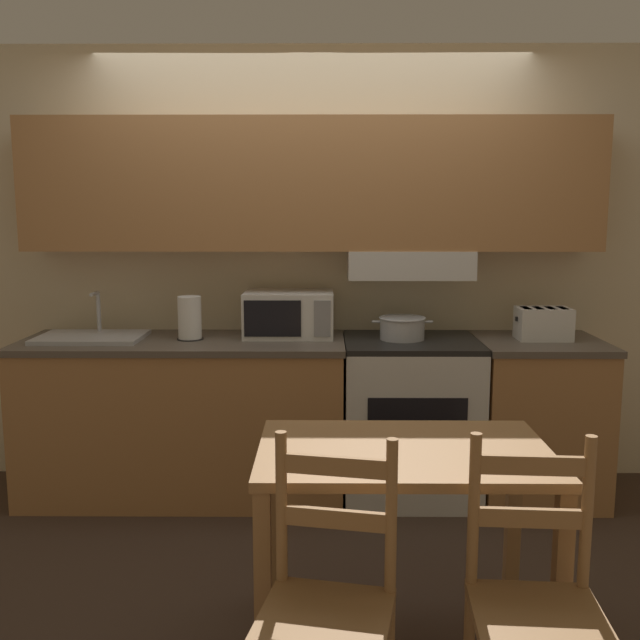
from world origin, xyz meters
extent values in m
plane|color=#3D2D23|center=(0.00, 0.00, 0.00)|extent=(16.00, 16.00, 0.00)
cube|color=beige|center=(0.00, 0.03, 1.27)|extent=(5.62, 0.05, 2.55)
cube|color=#B27A47|center=(0.00, -0.16, 1.75)|extent=(3.22, 0.32, 0.73)
cube|color=silver|center=(0.56, -0.16, 1.31)|extent=(0.71, 0.34, 0.16)
cube|color=#B27A47|center=(-0.72, -0.33, 0.43)|extent=(1.78, 0.65, 0.86)
cube|color=brown|center=(-0.72, -0.33, 0.88)|extent=(1.80, 0.67, 0.04)
cube|color=#B27A47|center=(1.28, -0.33, 0.43)|extent=(0.67, 0.65, 0.86)
cube|color=brown|center=(1.28, -0.33, 0.88)|extent=(0.69, 0.67, 0.04)
cube|color=silver|center=(0.56, -0.32, 0.44)|extent=(0.74, 0.65, 0.87)
cube|color=black|center=(0.56, -0.32, 0.89)|extent=(0.74, 0.65, 0.03)
cube|color=black|center=(0.56, -0.65, 0.50)|extent=(0.52, 0.01, 0.30)
cylinder|color=black|center=(0.39, -0.45, 0.90)|extent=(0.10, 0.10, 0.01)
cylinder|color=black|center=(0.72, -0.45, 0.90)|extent=(0.10, 0.10, 0.01)
cylinder|color=black|center=(0.39, -0.19, 0.90)|extent=(0.10, 0.10, 0.01)
cylinder|color=black|center=(0.72, -0.19, 0.90)|extent=(0.10, 0.10, 0.01)
cylinder|color=#B7BABF|center=(0.51, -0.31, 0.96)|extent=(0.25, 0.25, 0.12)
torus|color=#B7BABF|center=(0.51, -0.31, 1.02)|extent=(0.26, 0.26, 0.01)
cylinder|color=#B7BABF|center=(0.36, -0.31, 1.00)|extent=(0.05, 0.01, 0.01)
cylinder|color=#B7BABF|center=(0.65, -0.31, 1.00)|extent=(0.05, 0.01, 0.01)
cube|color=silver|center=(-0.13, -0.21, 1.03)|extent=(0.50, 0.36, 0.26)
cube|color=black|center=(-0.21, -0.39, 1.03)|extent=(0.31, 0.01, 0.20)
cube|color=gray|center=(0.06, -0.39, 1.03)|extent=(0.09, 0.01, 0.20)
cube|color=silver|center=(1.29, -0.31, 0.99)|extent=(0.29, 0.19, 0.18)
cube|color=black|center=(1.14, -0.31, 1.02)|extent=(0.01, 0.02, 0.02)
cube|color=black|center=(1.19, -0.31, 1.07)|extent=(0.04, 0.13, 0.01)
cube|color=black|center=(1.26, -0.31, 1.07)|extent=(0.04, 0.13, 0.01)
cube|color=black|center=(1.32, -0.31, 1.07)|extent=(0.04, 0.13, 0.01)
cube|color=black|center=(1.39, -0.31, 1.07)|extent=(0.04, 0.13, 0.01)
cube|color=#B7BABF|center=(-1.23, -0.33, 0.91)|extent=(0.58, 0.40, 0.02)
cube|color=#4C4F54|center=(-1.23, -0.35, 0.92)|extent=(0.49, 0.30, 0.01)
cylinder|color=#B7BABF|center=(-1.23, -0.18, 1.04)|extent=(0.02, 0.02, 0.22)
cylinder|color=#B7BABF|center=(-1.23, -0.24, 1.15)|extent=(0.02, 0.12, 0.02)
cylinder|color=black|center=(-0.68, -0.32, 0.90)|extent=(0.15, 0.15, 0.01)
cylinder|color=white|center=(-0.68, -0.32, 1.02)|extent=(0.13, 0.13, 0.24)
cube|color=#9E7042|center=(0.37, -1.74, 0.74)|extent=(1.06, 0.68, 0.04)
cube|color=#9E7042|center=(-0.13, -2.04, 0.36)|extent=(0.06, 0.06, 0.72)
cube|color=#9E7042|center=(0.86, -2.04, 0.36)|extent=(0.06, 0.06, 0.72)
cube|color=#9E7042|center=(-0.13, -1.43, 0.36)|extent=(0.06, 0.06, 0.72)
cube|color=#9E7042|center=(0.86, -1.43, 0.36)|extent=(0.06, 0.06, 0.72)
cube|color=#9E7042|center=(0.08, -2.32, 0.44)|extent=(0.45, 0.45, 0.03)
cylinder|color=#9E7042|center=(-0.06, -2.12, 0.70)|extent=(0.04, 0.04, 0.49)
cylinder|color=#9E7042|center=(0.28, -2.19, 0.70)|extent=(0.04, 0.04, 0.49)
cube|color=#9E7042|center=(0.11, -2.15, 0.85)|extent=(0.34, 0.09, 0.06)
cube|color=#9E7042|center=(0.11, -2.15, 0.68)|extent=(0.34, 0.09, 0.06)
cube|color=#9E7042|center=(0.70, -2.31, 0.44)|extent=(0.40, 0.40, 0.03)
cylinder|color=#9E7042|center=(0.54, -2.13, 0.70)|extent=(0.04, 0.04, 0.49)
cylinder|color=#9E7042|center=(0.88, -2.15, 0.70)|extent=(0.04, 0.04, 0.49)
cube|color=#9E7042|center=(0.71, -2.14, 0.85)|extent=(0.34, 0.04, 0.06)
cube|color=#9E7042|center=(0.71, -2.14, 0.68)|extent=(0.34, 0.04, 0.06)
camera|label=1|loc=(0.08, -4.23, 1.62)|focal=40.00mm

